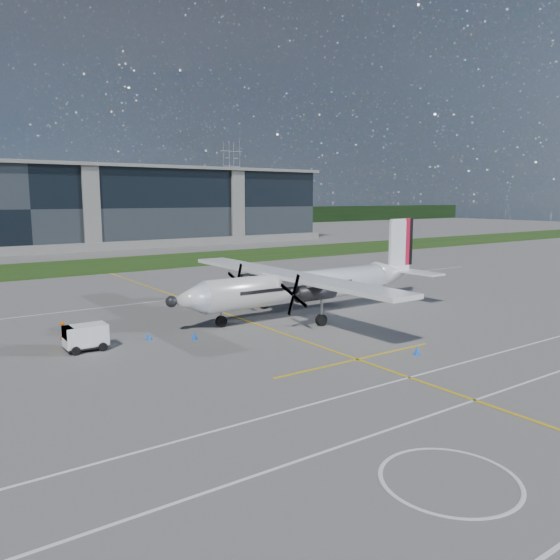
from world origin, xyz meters
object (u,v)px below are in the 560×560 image
turboprop_aircraft (309,268)px  safety_cone_fwd (149,336)px  safety_cone_nose_port (194,336)px  safety_cone_portwing (417,350)px  baggage_tug (86,338)px  safety_cone_tail (396,296)px  safety_cone_stbdwing (221,292)px  ground_crew_person (63,332)px  pylon_east (232,183)px

turboprop_aircraft → safety_cone_fwd: turboprop_aircraft is taller
safety_cone_nose_port → safety_cone_portwing: same height
turboprop_aircraft → baggage_tug: size_ratio=9.33×
safety_cone_fwd → safety_cone_nose_port: bearing=-32.5°
safety_cone_tail → safety_cone_stbdwing: bearing=137.4°
baggage_tug → safety_cone_nose_port: size_ratio=5.41×
safety_cone_portwing → ground_crew_person: bearing=139.7°
baggage_tug → turboprop_aircraft: bearing=1.9°
safety_cone_fwd → safety_cone_portwing: bearing=-46.6°
baggage_tug → safety_cone_portwing: baggage_tug is taller
turboprop_aircraft → safety_cone_tail: 11.38m
turboprop_aircraft → safety_cone_portwing: 13.63m
turboprop_aircraft → safety_cone_nose_port: (-11.28, -1.98, -3.54)m
pylon_east → turboprop_aircraft: bearing=-117.9°
safety_cone_portwing → safety_cone_fwd: size_ratio=1.00×
safety_cone_stbdwing → ground_crew_person: bearing=-148.7°
turboprop_aircraft → safety_cone_portwing: (-1.84, -13.03, -3.54)m
ground_crew_person → safety_cone_tail: 29.69m
ground_crew_person → safety_cone_stbdwing: 20.20m
baggage_tug → safety_cone_tail: bearing=2.1°
safety_cone_fwd → turboprop_aircraft: bearing=1.5°
pylon_east → ground_crew_person: size_ratio=16.63×
turboprop_aircraft → safety_cone_tail: size_ratio=50.47×
pylon_east → safety_cone_nose_port: pylon_east is taller
safety_cone_nose_port → safety_cone_fwd: same height
ground_crew_person → safety_cone_nose_port: size_ratio=3.61×
ground_crew_person → safety_cone_portwing: 22.34m
pylon_east → safety_cone_nose_port: bearing=-121.0°
safety_cone_tail → safety_cone_fwd: 24.66m
safety_cone_tail → safety_cone_portwing: 18.50m
turboprop_aircraft → safety_cone_fwd: (-13.83, -0.35, -3.54)m
baggage_tug → safety_cone_tail: (28.83, 1.07, -0.56)m
pylon_east → safety_cone_portwing: size_ratio=60.00×
baggage_tug → safety_cone_tail: size_ratio=5.41×
safety_cone_stbdwing → safety_cone_portwing: same height
turboprop_aircraft → safety_cone_portwing: size_ratio=50.47×
safety_cone_stbdwing → pylon_east: bearing=59.5°
safety_cone_fwd → safety_cone_tail: bearing=1.9°
pylon_east → safety_cone_nose_port: size_ratio=60.00×
safety_cone_nose_port → safety_cone_tail: size_ratio=1.00×
safety_cone_tail → safety_cone_portwing: size_ratio=1.00×
safety_cone_tail → safety_cone_fwd: size_ratio=1.00×
safety_cone_tail → safety_cone_nose_port: bearing=-173.7°
safety_cone_nose_port → safety_cone_tail: (22.09, 2.45, 0.00)m
pylon_east → baggage_tug: bearing=-123.1°
turboprop_aircraft → baggage_tug: (-18.02, -0.60, -2.97)m
turboprop_aircraft → ground_crew_person: bearing=175.7°
ground_crew_person → pylon_east: bearing=-38.0°
ground_crew_person → safety_cone_stbdwing: (17.26, 10.48, -0.65)m
safety_cone_nose_port → safety_cone_tail: bearing=6.3°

